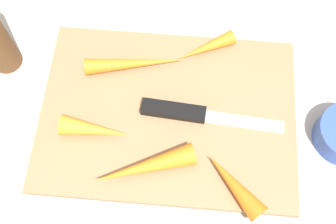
{
  "coord_description": "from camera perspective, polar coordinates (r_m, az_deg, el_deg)",
  "views": [
    {
      "loc": [
        -0.02,
        0.23,
        0.54
      ],
      "look_at": [
        0.0,
        0.0,
        0.01
      ],
      "focal_mm": 43.6,
      "sensor_mm": 36.0,
      "label": 1
    }
  ],
  "objects": [
    {
      "name": "carrot_shortest",
      "position": [
        0.61,
        5.31,
        8.92
      ],
      "size": [
        0.09,
        0.06,
        0.02
      ],
      "primitive_type": "cone",
      "rotation": [
        0.0,
        1.57,
        0.52
      ],
      "color": "orange",
      "rests_on": "cutting_board"
    },
    {
      "name": "carrot_long",
      "position": [
        0.53,
        -3.35,
        -7.71
      ],
      "size": [
        0.14,
        0.08,
        0.03
      ],
      "primitive_type": "cone",
      "rotation": [
        0.0,
        1.57,
        0.36
      ],
      "color": "orange",
      "rests_on": "cutting_board"
    },
    {
      "name": "carrot_short",
      "position": [
        0.56,
        -10.14,
        -2.46
      ],
      "size": [
        0.1,
        0.04,
        0.03
      ],
      "primitive_type": "cone",
      "rotation": [
        0.0,
        1.57,
        3.07
      ],
      "color": "orange",
      "rests_on": "cutting_board"
    },
    {
      "name": "ground_plane",
      "position": [
        0.59,
        -0.0,
        -0.46
      ],
      "size": [
        1.4,
        1.4,
        0.0
      ],
      "primitive_type": "plane",
      "color": "#ADA8A0"
    },
    {
      "name": "knife",
      "position": [
        0.57,
        2.11,
        0.02
      ],
      "size": [
        0.2,
        0.03,
        0.01
      ],
      "rotation": [
        0.0,
        0.0,
        3.07
      ],
      "color": "#B7B7BC",
      "rests_on": "cutting_board"
    },
    {
      "name": "carrot_medium",
      "position": [
        0.54,
        9.18,
        -9.99
      ],
      "size": [
        0.09,
        0.09,
        0.03
      ],
      "primitive_type": "cone",
      "rotation": [
        0.0,
        1.57,
        5.46
      ],
      "color": "orange",
      "rests_on": "cutting_board"
    },
    {
      "name": "carrot_longest",
      "position": [
        0.6,
        -4.57,
        6.8
      ],
      "size": [
        0.15,
        0.05,
        0.02
      ],
      "primitive_type": "cone",
      "rotation": [
        0.0,
        1.57,
        3.31
      ],
      "color": "orange",
      "rests_on": "cutting_board"
    },
    {
      "name": "cutting_board",
      "position": [
        0.58,
        -0.0,
        -0.23
      ],
      "size": [
        0.36,
        0.26,
        0.01
      ],
      "primitive_type": "cube",
      "color": "#99704C",
      "rests_on": "ground_plane"
    }
  ]
}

